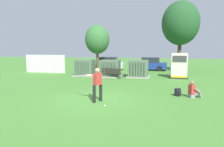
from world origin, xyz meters
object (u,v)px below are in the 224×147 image
Objects in this scene: parked_car_leftmost at (108,64)px; backpack at (178,92)px; transformer_mid_west at (110,69)px; batter at (97,83)px; transformer_mid_east at (138,69)px; generator_enclosure at (179,66)px; park_bench at (112,72)px; seated_spectator at (193,91)px; sports_ball at (105,106)px; transformer_west at (85,68)px; parked_car_left_of_center at (150,64)px.

backpack is at bearing -60.44° from parked_car_leftmost.
batter reaches higher than transformer_mid_west.
transformer_mid_west is 0.50× the size of parked_car_leftmost.
generator_enclosure is (3.65, 0.36, 0.35)m from transformer_mid_east.
generator_enclosure is 1.32× the size of batter.
transformer_mid_east is 8.05m from parked_car_leftmost.
generator_enclosure is at bearing 5.63° from transformer_mid_east.
batter reaches higher than backpack.
transformer_mid_west is at bearing 99.68° from batter.
seated_spectator is at bearing -44.95° from park_bench.
generator_enclosure reaches higher than sports_ball.
transformer_west is at bearing 140.27° from backpack.
generator_enclosure is 11.44m from sports_ball.
parked_car_leftmost is at bearing 104.29° from sports_ball.
transformer_mid_west is at bearing -115.36° from parked_car_left_of_center.
sports_ball is at bearing -78.29° from park_bench.
backpack is (5.36, -5.95, -0.32)m from park_bench.
parked_car_left_of_center reaches higher than park_bench.
transformer_mid_east is 1.14× the size of park_bench.
generator_enclosure is 1.25× the size of park_bench.
park_bench is at bearing 132.03° from backpack.
generator_enclosure reaches higher than transformer_mid_east.
sports_ball is 5.19m from seated_spectator.
parked_car_leftmost is (-8.37, 6.17, -0.38)m from generator_enclosure.
transformer_west is 0.49× the size of parked_car_left_of_center.
transformer_mid_east is 8.32m from seated_spectator.
batter is at bearing 128.89° from sports_ball.
parked_car_left_of_center is (3.03, 7.94, 0.22)m from park_bench.
seated_spectator is 0.23× the size of parked_car_left_of_center.
parked_car_left_of_center reaches higher than backpack.
transformer_mid_west is 1.21× the size of batter.
transformer_mid_west is at bearing 130.01° from backpack.
backpack is (5.70, -6.79, -0.57)m from transformer_mid_west.
parked_car_leftmost is 5.43m from parked_car_left_of_center.
parked_car_leftmost is at bearing 121.66° from seated_spectator.
seated_spectator reaches higher than sports_ball.
parked_car_leftmost is (-4.72, 6.53, -0.04)m from transformer_mid_east.
park_bench is at bearing 98.38° from batter.
transformer_mid_west is at bearing 132.91° from seated_spectator.
generator_enclosure is at bearing 91.44° from seated_spectator.
transformer_mid_west is 1.14× the size of park_bench.
transformer_west is 5.27m from transformer_mid_east.
batter reaches higher than parked_car_leftmost.
parked_car_left_of_center is at bearing 2.15° from parked_car_leftmost.
park_bench is 0.44× the size of parked_car_leftmost.
seated_spectator is at bearing -77.45° from parked_car_left_of_center.
parked_car_left_of_center is at bearing 69.12° from park_bench.
transformer_mid_east is 1.21× the size of batter.
transformer_west is 10.82m from backpack.
transformer_mid_east reaches higher than park_bench.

